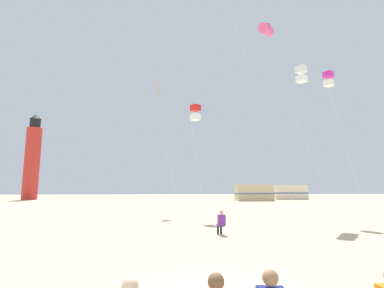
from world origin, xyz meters
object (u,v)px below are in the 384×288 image
object	(u,v)px
kite_box_white	(301,74)
rv_van_cream	(290,192)
kite_diamond_orange	(159,89)
kite_box_scarlet	(195,113)
kite_box_magenta	(328,79)
kite_tube_rainbow	(266,30)
kite_flyer_standing	(221,222)
rv_van_tan	(254,193)
lighthouse_distant	(32,159)

from	to	relation	value
kite_box_white	rv_van_cream	distance (m)	39.88
kite_diamond_orange	kite_box_scarlet	xyz separation A→B (m)	(2.86, -4.71, -3.42)
kite_box_magenta	kite_tube_rainbow	bearing A→B (deg)	-168.93
kite_diamond_orange	kite_box_scarlet	world-z (taller)	kite_diamond_orange
kite_flyer_standing	kite_tube_rainbow	world-z (taller)	kite_tube_rainbow
rv_van_cream	kite_box_white	bearing A→B (deg)	-109.63
kite_flyer_standing	rv_van_cream	distance (m)	46.38
kite_flyer_standing	kite_diamond_orange	bearing A→B (deg)	-80.98
kite_box_scarlet	rv_van_tan	xyz separation A→B (m)	(12.94, 28.95, -6.29)
kite_box_white	kite_box_scarlet	distance (m)	8.00
kite_box_magenta	rv_van_tan	xyz separation A→B (m)	(2.61, 29.22, -9.11)
kite_box_scarlet	kite_flyer_standing	bearing A→B (deg)	-85.69
kite_diamond_orange	rv_van_cream	distance (m)	39.65
lighthouse_distant	rv_van_cream	size ratio (longest dim) A/B	2.58
kite_box_scarlet	rv_van_cream	world-z (taller)	kite_box_scarlet
kite_box_white	lighthouse_distant	bearing A→B (deg)	131.72
kite_tube_rainbow	lighthouse_distant	world-z (taller)	lighthouse_distant
kite_diamond_orange	kite_box_white	bearing A→B (deg)	-32.71
kite_box_scarlet	lighthouse_distant	bearing A→B (deg)	126.59
kite_tube_rainbow	kite_box_white	size ratio (longest dim) A/B	1.35
kite_box_white	kite_box_scarlet	xyz separation A→B (m)	(-7.38, 1.87, -2.46)
kite_box_white	kite_box_scarlet	bearing A→B (deg)	165.79
kite_flyer_standing	kite_box_white	xyz separation A→B (m)	(6.86, 5.09, 9.52)
kite_flyer_standing	kite_box_magenta	bearing A→B (deg)	-152.88
kite_flyer_standing	kite_box_magenta	world-z (taller)	kite_box_magenta
kite_box_white	rv_van_tan	xyz separation A→B (m)	(5.56, 30.82, -8.74)
kite_flyer_standing	rv_van_cream	world-z (taller)	rv_van_cream
kite_flyer_standing	rv_van_tan	xyz separation A→B (m)	(12.42, 35.91, 0.78)
kite_box_white	kite_diamond_orange	world-z (taller)	kite_diamond_orange
kite_tube_rainbow	rv_van_cream	size ratio (longest dim) A/B	2.23
kite_box_white	kite_box_magenta	size ratio (longest dim) A/B	0.97
kite_flyer_standing	kite_box_white	size ratio (longest dim) A/B	0.11
kite_flyer_standing	rv_van_tan	distance (m)	38.00
kite_box_scarlet	kite_box_magenta	distance (m)	10.71
lighthouse_distant	rv_van_tan	bearing A→B (deg)	-12.66
rv_van_cream	rv_van_tan	bearing A→B (deg)	-146.37
lighthouse_distant	rv_van_tan	world-z (taller)	lighthouse_distant
kite_tube_rainbow	kite_diamond_orange	bearing A→B (deg)	143.28
kite_tube_rainbow	kite_box_magenta	xyz separation A→B (m)	(5.16, 1.01, -3.30)
kite_box_magenta	kite_diamond_orange	bearing A→B (deg)	159.34
kite_box_scarlet	lighthouse_distant	size ratio (longest dim) A/B	0.49
kite_box_white	kite_diamond_orange	distance (m)	12.21
kite_tube_rainbow	kite_diamond_orange	xyz separation A→B (m)	(-8.02, 5.99, -2.71)
kite_box_scarlet	lighthouse_distant	xyz separation A→B (m)	(-28.38, 38.24, 0.16)
kite_diamond_orange	lighthouse_distant	distance (m)	42.26
kite_tube_rainbow	rv_van_tan	world-z (taller)	kite_tube_rainbow
kite_box_scarlet	lighthouse_distant	distance (m)	47.62
kite_box_white	kite_box_magenta	distance (m)	3.38
kite_flyer_standing	kite_box_scarlet	distance (m)	9.93
rv_van_cream	kite_diamond_orange	bearing A→B (deg)	-127.72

